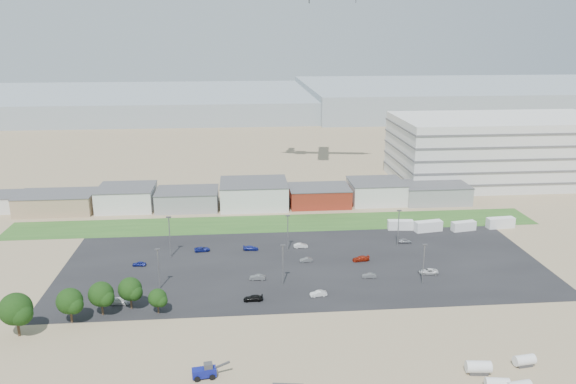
{
  "coord_description": "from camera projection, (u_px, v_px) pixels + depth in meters",
  "views": [
    {
      "loc": [
        -10.63,
        -109.73,
        56.84
      ],
      "look_at": [
        1.14,
        22.0,
        18.61
      ],
      "focal_mm": 35.0,
      "sensor_mm": 36.0,
      "label": 1
    }
  ],
  "objects": [
    {
      "name": "lightpole_front_r",
      "position": [
        423.0,
        264.0,
        129.37
      ],
      "size": [
        1.15,
        0.48,
        9.81
      ],
      "primitive_type": null,
      "color": "slate",
      "rests_on": "ground"
    },
    {
      "name": "lightpole_back_r",
      "position": [
        398.0,
        228.0,
        152.23
      ],
      "size": [
        1.21,
        0.5,
        10.25
      ],
      "primitive_type": null,
      "color": "slate",
      "rests_on": "ground"
    },
    {
      "name": "parked_car_5",
      "position": [
        139.0,
        264.0,
        140.4
      ],
      "size": [
        3.45,
        1.63,
        1.14
      ],
      "primitive_type": "imported",
      "rotation": [
        0.0,
        0.0,
        -1.66
      ],
      "color": "navy",
      "rests_on": "ground"
    },
    {
      "name": "tree_far_left",
      "position": [
        16.0,
        312.0,
        107.03
      ],
      "size": [
        6.68,
        6.68,
        10.03
      ],
      "primitive_type": null,
      "color": "black",
      "rests_on": "ground"
    },
    {
      "name": "grass_strip",
      "position": [
        276.0,
        223.0,
        171.44
      ],
      "size": [
        160.0,
        16.0,
        0.02
      ],
      "primitive_type": "cube",
      "color": "#29551F",
      "rests_on": "ground"
    },
    {
      "name": "parked_car_9",
      "position": [
        202.0,
        249.0,
        149.7
      ],
      "size": [
        4.31,
        2.33,
        1.15
      ],
      "primitive_type": "imported",
      "rotation": [
        0.0,
        0.0,
        1.68
      ],
      "color": "navy",
      "rests_on": "ground"
    },
    {
      "name": "parked_car_8",
      "position": [
        405.0,
        241.0,
        155.46
      ],
      "size": [
        3.84,
        1.78,
        1.27
      ],
      "primitive_type": "imported",
      "rotation": [
        0.0,
        0.0,
        1.5
      ],
      "color": "#A5A5AA",
      "rests_on": "ground"
    },
    {
      "name": "tree_left",
      "position": [
        70.0,
        304.0,
        112.16
      ],
      "size": [
        5.6,
        5.6,
        8.4
      ],
      "primitive_type": null,
      "color": "black",
      "rests_on": "ground"
    },
    {
      "name": "lightpole_front_m",
      "position": [
        283.0,
        265.0,
        129.01
      ],
      "size": [
        1.15,
        0.48,
        9.81
      ],
      "primitive_type": null,
      "color": "slate",
      "rests_on": "ground"
    },
    {
      "name": "parking_garage",
      "position": [
        500.0,
        149.0,
        216.81
      ],
      "size": [
        80.0,
        40.0,
        25.0
      ],
      "primitive_type": "cube",
      "color": "silver",
      "rests_on": "ground"
    },
    {
      "name": "storage_tank_nw",
      "position": [
        478.0,
        367.0,
        96.21
      ],
      "size": [
        4.43,
        2.57,
        2.53
      ],
      "primitive_type": null,
      "rotation": [
        0.0,
        0.0,
        -0.11
      ],
      "color": "silver",
      "rests_on": "ground"
    },
    {
      "name": "lightpole_front_l",
      "position": [
        159.0,
        269.0,
        126.84
      ],
      "size": [
        1.14,
        0.48,
        9.73
      ],
      "primitive_type": null,
      "color": "slate",
      "rests_on": "ground"
    },
    {
      "name": "tree_near",
      "position": [
        158.0,
        300.0,
        116.19
      ],
      "size": [
        4.13,
        4.13,
        6.19
      ],
      "primitive_type": null,
      "color": "black",
      "rests_on": "ground"
    },
    {
      "name": "box_trailer_a",
      "position": [
        400.0,
        225.0,
        166.0
      ],
      "size": [
        7.62,
        3.0,
        2.79
      ],
      "primitive_type": null,
      "rotation": [
        0.0,
        0.0,
        -0.09
      ],
      "color": "silver",
      "rests_on": "ground"
    },
    {
      "name": "parked_car_3",
      "position": [
        253.0,
        298.0,
        122.29
      ],
      "size": [
        4.27,
        1.75,
        1.24
      ],
      "primitive_type": "imported",
      "rotation": [
        0.0,
        0.0,
        -1.58
      ],
      "color": "black",
      "rests_on": "ground"
    },
    {
      "name": "box_trailer_c",
      "position": [
        464.0,
        226.0,
        165.14
      ],
      "size": [
        7.52,
        3.53,
        2.71
      ],
      "primitive_type": null,
      "rotation": [
        0.0,
        0.0,
        0.18
      ],
      "color": "silver",
      "rests_on": "ground"
    },
    {
      "name": "parked_car_0",
      "position": [
        428.0,
        271.0,
        135.86
      ],
      "size": [
        4.73,
        2.58,
        1.26
      ],
      "primitive_type": "imported",
      "rotation": [
        0.0,
        0.0,
        -1.68
      ],
      "color": "silver",
      "rests_on": "ground"
    },
    {
      "name": "ground",
      "position": [
        292.0,
        302.0,
        121.68
      ],
      "size": [
        700.0,
        700.0,
        0.0
      ],
      "primitive_type": "plane",
      "color": "#8B7358",
      "rests_on": "ground"
    },
    {
      "name": "parked_car_1",
      "position": [
        369.0,
        276.0,
        133.74
      ],
      "size": [
        3.4,
        1.47,
        1.09
      ],
      "primitive_type": "imported",
      "rotation": [
        0.0,
        0.0,
        -1.67
      ],
      "color": "#595B5E",
      "rests_on": "ground"
    },
    {
      "name": "lightpole_back_m",
      "position": [
        288.0,
        233.0,
        149.25
      ],
      "size": [
        1.16,
        0.48,
        9.86
      ],
      "primitive_type": null,
      "color": "slate",
      "rests_on": "ground"
    },
    {
      "name": "box_trailer_b",
      "position": [
        428.0,
        226.0,
        164.49
      ],
      "size": [
        8.48,
        3.9,
        3.06
      ],
      "primitive_type": null,
      "rotation": [
        0.0,
        0.0,
        0.17
      ],
      "color": "silver",
      "rests_on": "ground"
    },
    {
      "name": "telehandler",
      "position": [
        204.0,
        371.0,
        94.93
      ],
      "size": [
        6.73,
        3.03,
        2.71
      ],
      "primitive_type": null,
      "rotation": [
        0.0,
        0.0,
        0.14
      ],
      "color": "navy",
      "rests_on": "ground"
    },
    {
      "name": "building_row",
      "position": [
        221.0,
        195.0,
        187.06
      ],
      "size": [
        170.0,
        20.0,
        8.0
      ],
      "primitive_type": null,
      "color": "silver",
      "rests_on": "ground"
    },
    {
      "name": "parked_car_6",
      "position": [
        251.0,
        248.0,
        150.51
      ],
      "size": [
        4.2,
        2.03,
        1.18
      ],
      "primitive_type": "imported",
      "rotation": [
        0.0,
        0.0,
        1.48
      ],
      "color": "navy",
      "rests_on": "ground"
    },
    {
      "name": "parked_car_10",
      "position": [
        120.0,
        301.0,
        120.95
      ],
      "size": [
        4.66,
        2.22,
        1.31
      ],
      "primitive_type": "imported",
      "rotation": [
        0.0,
        0.0,
        1.48
      ],
      "color": "silver",
      "rests_on": "ground"
    },
    {
      "name": "parked_car_12",
      "position": [
        361.0,
        259.0,
        143.41
      ],
      "size": [
        4.56,
        2.29,
        1.27
      ],
      "primitive_type": "imported",
      "rotation": [
        0.0,
        0.0,
        -1.45
      ],
      "color": "maroon",
      "rests_on": "ground"
    },
    {
      "name": "lightpole_back_l",
      "position": [
        170.0,
        237.0,
        144.73
      ],
      "size": [
        1.29,
        0.54,
        11.0
      ],
      "primitive_type": null,
      "color": "slate",
      "rests_on": "ground"
    },
    {
      "name": "storage_tank_ne",
      "position": [
        524.0,
        360.0,
        98.47
      ],
      "size": [
        3.93,
        2.33,
        2.23
      ],
      "primitive_type": null,
      "rotation": [
        0.0,
        0.0,
        0.13
      ],
      "color": "silver",
      "rests_on": "ground"
    },
    {
      "name": "parked_car_4",
      "position": [
        258.0,
        277.0,
        132.63
      ],
      "size": [
        3.89,
        1.72,
        1.24
      ],
      "primitive_type": "imported",
      "rotation": [
        0.0,
        0.0,
        -1.68
      ],
      "color": "#595B5E",
      "rests_on": "ground"
    },
    {
      "name": "parked_car_7",
      "position": [
        306.0,
        260.0,
        142.9
      ],
      "size": [
        3.38,
        1.37,
        1.09
      ],
      "primitive_type": "imported",
      "rotation": [
        0.0,
        0.0,
        -1.51
      ],
      "color": "#595B5E",
      "rests_on": "ground"
    },
    {
      "name": "storage_tank_sw",
      "position": [
        497.0,
        383.0,
        91.88
      ],
      "size": [
        4.06,
        2.45,
        2.29
      ],
      "primitive_type": null,
      "rotation": [
        0.0,
        0.0,
        -0.15
      ],
      "color": "silver",
      "rests_on": "ground"
    },
    {
      "name": "parked_car_11",
      "position": [
        301.0,
        246.0,
        152.15
      ],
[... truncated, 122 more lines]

